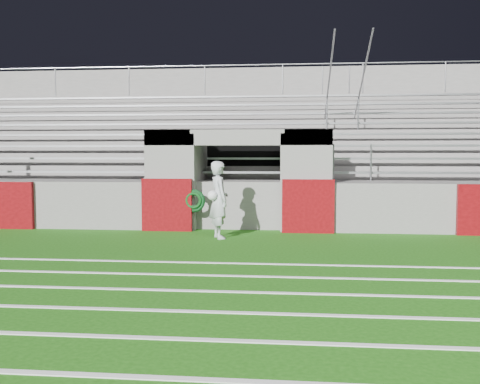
# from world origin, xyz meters

# --- Properties ---
(ground) EXTENTS (90.00, 90.00, 0.00)m
(ground) POSITION_xyz_m (0.00, 0.00, 0.00)
(ground) COLOR #1A540E
(ground) RESTS_ON ground
(field_markings) EXTENTS (28.00, 8.09, 0.01)m
(field_markings) POSITION_xyz_m (0.00, -5.00, 0.01)
(field_markings) COLOR white
(field_markings) RESTS_ON ground
(stadium_structure) EXTENTS (26.00, 8.48, 5.42)m
(stadium_structure) POSITION_xyz_m (0.00, 7.97, 1.49)
(stadium_structure) COLOR slate
(stadium_structure) RESTS_ON ground
(goalkeeper_with_ball) EXTENTS (0.67, 0.78, 1.82)m
(goalkeeper_with_ball) POSITION_xyz_m (-0.31, 1.89, 0.91)
(goalkeeper_with_ball) COLOR #B4BABF
(goalkeeper_with_ball) RESTS_ON ground
(hose_coil) EXTENTS (0.59, 0.15, 0.59)m
(hose_coil) POSITION_xyz_m (-1.10, 2.94, 0.79)
(hose_coil) COLOR #0B3815
(hose_coil) RESTS_ON ground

